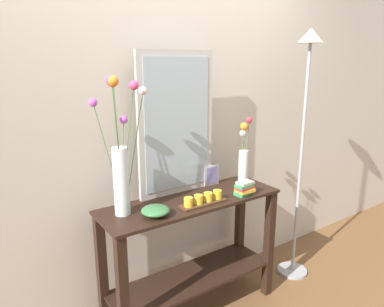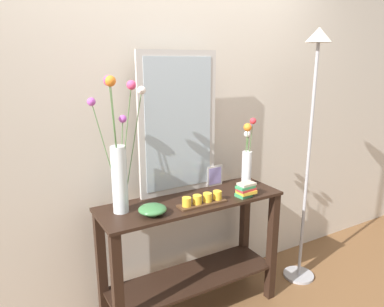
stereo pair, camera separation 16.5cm
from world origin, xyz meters
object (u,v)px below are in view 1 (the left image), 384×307
at_px(console_table, 192,244).
at_px(book_stack, 244,188).
at_px(picture_frame_small, 212,175).
at_px(tall_vase_left, 121,164).
at_px(decorative_bowl, 155,211).
at_px(floor_lamp, 304,117).
at_px(vase_right, 244,157).
at_px(mirror_leaning, 177,125).
at_px(candle_tray, 203,200).

xyz_separation_m(console_table, book_stack, (0.33, -0.13, 0.37)).
distance_m(console_table, picture_frame_small, 0.50).
height_order(console_table, tall_vase_left, tall_vase_left).
bearing_deg(decorative_bowl, floor_lamp, 0.26).
bearing_deg(vase_right, floor_lamp, -13.67).
relative_size(mirror_leaning, vase_right, 1.90).
bearing_deg(floor_lamp, book_stack, -175.39).
distance_m(console_table, vase_right, 0.70).
relative_size(mirror_leaning, picture_frame_small, 6.42).
distance_m(picture_frame_small, floor_lamp, 0.82).
bearing_deg(mirror_leaning, picture_frame_small, -2.66).
bearing_deg(mirror_leaning, candle_tray, -85.12).
distance_m(vase_right, candle_tray, 0.51).
bearing_deg(console_table, decorative_bowl, -164.35).
bearing_deg(candle_tray, vase_right, 16.77).
bearing_deg(vase_right, mirror_leaning, 164.82).
height_order(vase_right, picture_frame_small, vase_right).
xyz_separation_m(vase_right, floor_lamp, (0.48, -0.12, 0.26)).
xyz_separation_m(mirror_leaning, decorative_bowl, (-0.31, -0.25, -0.43)).
bearing_deg(decorative_bowl, tall_vase_left, 138.25).
bearing_deg(floor_lamp, mirror_leaning, 165.58).
height_order(mirror_leaning, book_stack, mirror_leaning).
distance_m(vase_right, book_stack, 0.27).
bearing_deg(mirror_leaning, decorative_bowl, -140.61).
bearing_deg(picture_frame_small, book_stack, -79.02).
distance_m(tall_vase_left, book_stack, 0.84).
bearing_deg(picture_frame_small, floor_lamp, -19.00).
bearing_deg(mirror_leaning, book_stack, -41.47).
xyz_separation_m(candle_tray, floor_lamp, (0.94, 0.02, 0.43)).
xyz_separation_m(mirror_leaning, book_stack, (0.34, -0.30, -0.42)).
distance_m(console_table, candle_tray, 0.36).
distance_m(tall_vase_left, candle_tray, 0.56).
bearing_deg(picture_frame_small, tall_vase_left, -171.20).
xyz_separation_m(picture_frame_small, floor_lamp, (0.68, -0.23, 0.39)).
distance_m(tall_vase_left, vase_right, 0.93).
bearing_deg(picture_frame_small, console_table, -151.05).
bearing_deg(console_table, book_stack, -22.02).
distance_m(console_table, decorative_bowl, 0.48).
xyz_separation_m(console_table, decorative_bowl, (-0.32, -0.09, 0.35)).
xyz_separation_m(console_table, picture_frame_small, (0.27, 0.15, 0.39)).
distance_m(mirror_leaning, decorative_bowl, 0.59).
height_order(picture_frame_small, book_stack, picture_frame_small).
bearing_deg(console_table, vase_right, 4.29).
relative_size(console_table, book_stack, 9.15).
distance_m(candle_tray, decorative_bowl, 0.33).
distance_m(mirror_leaning, vase_right, 0.56).
bearing_deg(mirror_leaning, tall_vase_left, -164.31).
distance_m(console_table, mirror_leaning, 0.80).
height_order(decorative_bowl, book_stack, book_stack).
bearing_deg(vase_right, tall_vase_left, 179.82).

